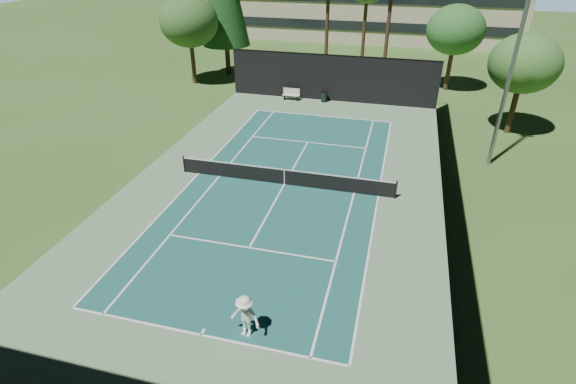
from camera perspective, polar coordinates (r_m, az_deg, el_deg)
name	(u,v)px	position (r m, az deg, el deg)	size (l,w,h in m)	color
ground	(284,185)	(26.50, -0.46, 0.96)	(160.00, 160.00, 0.00)	#345A21
apron_slab	(284,184)	(26.49, -0.46, 0.97)	(18.00, 32.00, 0.01)	#62855D
court_surface	(284,184)	(26.49, -0.46, 0.98)	(10.97, 23.77, 0.01)	#1B564E
court_lines	(284,184)	(26.49, -0.46, 0.99)	(11.07, 23.87, 0.01)	white
tennis_net	(284,176)	(26.23, -0.46, 2.02)	(12.90, 0.10, 1.10)	black
fence	(285,153)	(25.64, -0.44, 4.96)	(18.04, 32.05, 4.03)	black
player	(245,317)	(16.78, -5.45, -15.48)	(1.17, 0.67, 1.81)	white
tennis_ball_a	(188,287)	(19.61, -12.61, -11.66)	(0.07, 0.07, 0.07)	#AFCE2E
tennis_ball_b	(222,166)	(28.88, -8.43, 3.27)	(0.07, 0.07, 0.07)	#D0EC35
tennis_ball_c	(283,153)	(30.36, -0.60, 4.97)	(0.06, 0.06, 0.06)	#C7ED35
tennis_ball_d	(228,155)	(30.32, -7.60, 4.67)	(0.07, 0.07, 0.07)	#D3E233
park_bench	(291,94)	(40.79, 0.42, 12.36)	(1.50, 0.45, 1.02)	beige
trash_bin	(324,97)	(40.39, 4.60, 11.99)	(0.56, 0.56, 0.95)	black
decid_tree_a	(456,30)	(45.18, 20.52, 18.70)	(5.12, 5.12, 7.62)	#49331F
decid_tree_b	(525,64)	(36.14, 27.83, 14.22)	(4.80, 4.80, 7.14)	#47321E
decid_tree_c	(189,22)	(45.64, -12.46, 20.34)	(5.44, 5.44, 8.09)	#4F3422
campus_building	(369,5)	(69.18, 10.22, 22.29)	(40.50, 12.50, 8.30)	#C0B795
light_pole	(513,62)	(29.70, 26.68, 14.49)	(0.90, 0.25, 12.22)	gray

